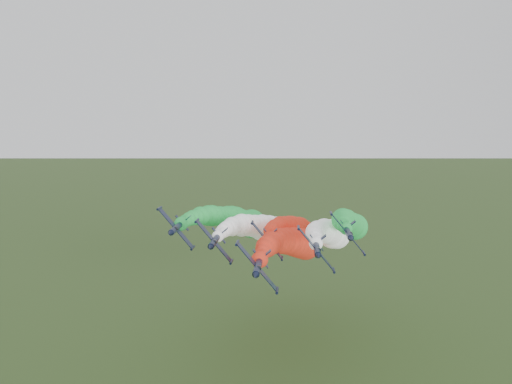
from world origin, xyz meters
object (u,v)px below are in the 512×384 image
at_px(jet_inner_right, 329,233).
at_px(jet_outer_left, 235,220).
at_px(jet_lead, 293,243).
at_px(jet_inner_left, 262,228).
at_px(jet_outer_right, 349,223).
at_px(jet_trail, 293,229).

distance_m(jet_inner_right, jet_outer_left, 30.10).
distance_m(jet_lead, jet_inner_left, 17.20).
relative_size(jet_lead, jet_outer_right, 1.00).
height_order(jet_lead, jet_outer_left, jet_outer_left).
bearing_deg(jet_outer_left, jet_outer_right, 0.57).
bearing_deg(jet_outer_left, jet_inner_right, -12.26).
distance_m(jet_inner_left, jet_outer_right, 27.46).
bearing_deg(jet_outer_left, jet_inner_left, -20.00).
distance_m(jet_lead, jet_trail, 27.61).
bearing_deg(jet_outer_right, jet_inner_right, -134.86).
height_order(jet_outer_right, jet_trail, jet_outer_right).
relative_size(jet_inner_left, jet_outer_right, 1.01).
bearing_deg(jet_outer_left, jet_lead, -42.72).
xyz_separation_m(jet_inner_right, jet_outer_right, (6.70, 6.73, 1.81)).
distance_m(jet_lead, jet_outer_right, 24.83).
relative_size(jet_outer_right, jet_trail, 1.01).
bearing_deg(jet_trail, jet_lead, -89.53).
bearing_deg(jet_inner_right, jet_outer_left, 167.74).
relative_size(jet_inner_left, jet_outer_left, 1.00).
height_order(jet_lead, jet_inner_right, jet_inner_right).
bearing_deg(jet_inner_left, jet_lead, -54.93).
bearing_deg(jet_inner_right, jet_inner_left, 171.24).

